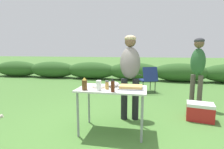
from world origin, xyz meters
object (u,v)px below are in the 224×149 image
(spice_jar, at_px, (107,85))
(standing_person_in_olive_jacket, at_px, (130,67))
(beer_bottle, at_px, (85,84))
(hot_sauce_bottle, at_px, (85,84))
(bbq_sauce_bottle, at_px, (113,85))
(cooler_box, at_px, (200,112))
(folding_table, at_px, (112,93))
(paper_cup_stack, at_px, (99,85))
(plate_stack, at_px, (99,86))
(mixing_bowl, at_px, (112,84))
(food_tray, at_px, (131,87))
(standing_person_in_navy_coat, at_px, (198,65))
(camp_chair_green_behind_table, at_px, (148,78))

(spice_jar, distance_m, standing_person_in_olive_jacket, 0.87)
(beer_bottle, bearing_deg, hot_sauce_bottle, 108.92)
(bbq_sauce_bottle, height_order, cooler_box, bbq_sauce_bottle)
(folding_table, distance_m, paper_cup_stack, 0.30)
(folding_table, height_order, beer_bottle, beer_bottle)
(plate_stack, distance_m, bbq_sauce_bottle, 0.39)
(folding_table, xyz_separation_m, mixing_bowl, (-0.02, 0.13, 0.12))
(cooler_box, bearing_deg, standing_person_in_olive_jacket, 14.89)
(paper_cup_stack, xyz_separation_m, beer_bottle, (-0.22, -0.01, 0.02))
(food_tray, xyz_separation_m, plate_stack, (-0.53, -0.00, -0.01))
(folding_table, distance_m, mixing_bowl, 0.18)
(paper_cup_stack, distance_m, beer_bottle, 0.22)
(hot_sauce_bottle, xyz_separation_m, standing_person_in_olive_jacket, (0.64, 0.84, 0.21))
(food_tray, xyz_separation_m, mixing_bowl, (-0.32, 0.12, 0.01))
(standing_person_in_olive_jacket, bearing_deg, standing_person_in_navy_coat, 24.82)
(spice_jar, bearing_deg, beer_bottle, -159.52)
(beer_bottle, bearing_deg, paper_cup_stack, 3.76)
(plate_stack, relative_size, cooler_box, 0.42)
(spice_jar, relative_size, camp_chair_green_behind_table, 0.16)
(standing_person_in_olive_jacket, bearing_deg, plate_stack, -129.54)
(paper_cup_stack, xyz_separation_m, cooler_box, (1.75, 0.99, -0.65))
(food_tray, height_order, plate_stack, food_tray)
(plate_stack, distance_m, hot_sauce_bottle, 0.24)
(mixing_bowl, height_order, cooler_box, mixing_bowl)
(food_tray, distance_m, bbq_sauce_bottle, 0.36)
(bbq_sauce_bottle, bearing_deg, paper_cup_stack, 166.95)
(spice_jar, bearing_deg, camp_chair_green_behind_table, 77.05)
(paper_cup_stack, bearing_deg, beer_bottle, -176.24)
(mixing_bowl, bearing_deg, food_tray, -20.93)
(cooler_box, bearing_deg, folding_table, 37.63)
(food_tray, xyz_separation_m, camp_chair_green_behind_table, (0.31, 2.86, -0.30))
(plate_stack, relative_size, spice_jar, 1.64)
(folding_table, distance_m, beer_bottle, 0.48)
(food_tray, distance_m, camp_chair_green_behind_table, 2.89)
(paper_cup_stack, relative_size, hot_sauce_bottle, 1.01)
(food_tray, relative_size, beer_bottle, 2.02)
(hot_sauce_bottle, bearing_deg, cooler_box, 25.06)
(mixing_bowl, xyz_separation_m, standing_person_in_olive_jacket, (0.24, 0.57, 0.24))
(mixing_bowl, xyz_separation_m, bbq_sauce_bottle, (0.08, -0.38, 0.06))
(plate_stack, height_order, standing_person_in_navy_coat, standing_person_in_navy_coat)
(plate_stack, relative_size, bbq_sauce_bottle, 1.09)
(spice_jar, bearing_deg, paper_cup_stack, -134.12)
(plate_stack, bearing_deg, hot_sauce_bottle, -142.38)
(bbq_sauce_bottle, distance_m, standing_person_in_olive_jacket, 0.98)
(beer_bottle, bearing_deg, standing_person_in_olive_jacket, 55.97)
(mixing_bowl, height_order, camp_chair_green_behind_table, camp_chair_green_behind_table)
(bbq_sauce_bottle, bearing_deg, spice_jar, 127.44)
(folding_table, distance_m, standing_person_in_navy_coat, 2.36)
(folding_table, bearing_deg, standing_person_in_navy_coat, 43.26)
(hot_sauce_bottle, xyz_separation_m, cooler_box, (1.99, 0.93, -0.64))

